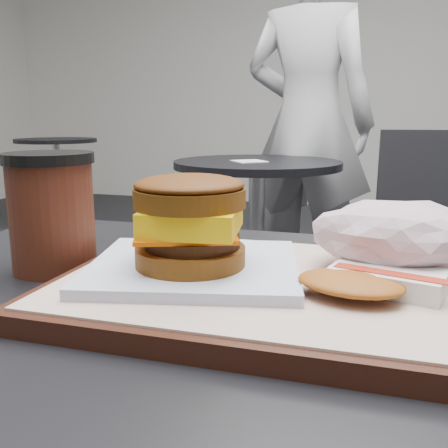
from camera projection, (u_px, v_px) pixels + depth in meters
serving_tray at (270, 288)px, 0.45m from camera, size 0.38×0.28×0.02m
breakfast_sandwich at (192, 233)px, 0.45m from camera, size 0.22×0.21×0.09m
hash_brown at (372, 281)px, 0.41m from camera, size 0.13×0.11×0.02m
crumpled_wrapper at (395, 236)px, 0.47m from camera, size 0.15×0.12×0.07m
coffee_cup at (51, 208)px, 0.53m from camera, size 0.09×0.09×0.13m
neighbor_table at (257, 208)px, 2.12m from camera, size 0.70×0.70×0.75m
napkin at (249, 161)px, 2.03m from camera, size 0.17×0.17×0.00m
neighbor_chair at (394, 220)px, 2.06m from camera, size 0.62×0.47×0.88m
patron at (308, 124)px, 2.45m from camera, size 0.73×0.56×1.79m
bg_table_mid at (57, 162)px, 4.14m from camera, size 0.66×0.66×0.75m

